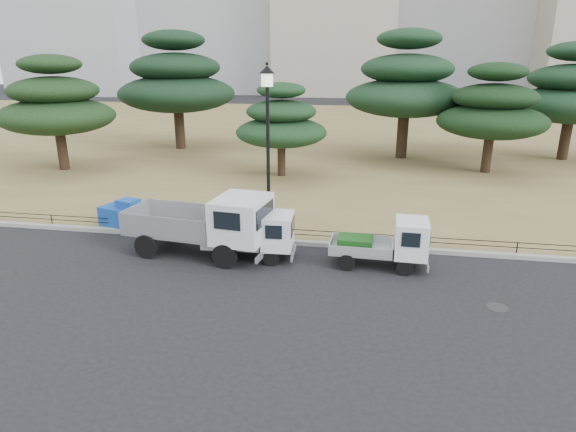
% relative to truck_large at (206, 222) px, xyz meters
% --- Properties ---
extents(ground, '(220.00, 220.00, 0.00)m').
position_rel_truck_large_xyz_m(ground, '(2.75, -1.12, -1.22)').
color(ground, black).
extents(lawn, '(120.00, 56.00, 0.15)m').
position_rel_truck_large_xyz_m(lawn, '(2.75, 29.48, -1.15)').
color(lawn, olive).
rests_on(lawn, ground).
extents(curb, '(120.00, 0.25, 0.16)m').
position_rel_truck_large_xyz_m(curb, '(2.75, 1.48, -1.14)').
color(curb, gray).
rests_on(curb, ground).
extents(truck_large, '(5.24, 2.57, 2.20)m').
position_rel_truck_large_xyz_m(truck_large, '(0.00, 0.00, 0.00)').
color(truck_large, black).
rests_on(truck_large, ground).
extents(truck_kei_front, '(3.15, 1.50, 1.63)m').
position_rel_truck_large_xyz_m(truck_kei_front, '(1.80, -0.05, -0.41)').
color(truck_kei_front, black).
rests_on(truck_kei_front, ground).
extents(truck_kei_rear, '(3.20, 1.45, 1.65)m').
position_rel_truck_large_xyz_m(truck_kei_rear, '(6.20, 0.03, -0.40)').
color(truck_kei_rear, black).
rests_on(truck_kei_rear, ground).
extents(street_lamp, '(0.56, 0.56, 6.25)m').
position_rel_truck_large_xyz_m(street_lamp, '(1.86, 1.78, 3.16)').
color(street_lamp, black).
rests_on(street_lamp, lawn).
extents(pipe_fence, '(38.00, 0.04, 0.40)m').
position_rel_truck_large_xyz_m(pipe_fence, '(2.75, 1.63, -0.78)').
color(pipe_fence, black).
rests_on(pipe_fence, lawn).
extents(tarp_pile, '(1.95, 1.66, 1.11)m').
position_rel_truck_large_xyz_m(tarp_pile, '(-4.25, 2.11, -0.63)').
color(tarp_pile, '#164BAD').
rests_on(tarp_pile, lawn).
extents(manhole, '(0.60, 0.60, 0.01)m').
position_rel_truck_large_xyz_m(manhole, '(9.25, -2.32, -1.22)').
color(manhole, '#2D2D30').
rests_on(manhole, ground).
extents(pine_west_far, '(6.69, 6.69, 6.76)m').
position_rel_truck_large_xyz_m(pine_west_far, '(-13.04, 11.16, 2.83)').
color(pine_west_far, black).
rests_on(pine_west_far, lawn).
extents(pine_west_near, '(8.48, 8.48, 8.48)m').
position_rel_truck_large_xyz_m(pine_west_near, '(-8.80, 19.42, 3.82)').
color(pine_west_near, black).
rests_on(pine_west_near, lawn).
extents(pine_center_left, '(5.18, 5.18, 5.27)m').
position_rel_truck_large_xyz_m(pine_center_left, '(0.45, 11.83, 1.97)').
color(pine_center_left, black).
rests_on(pine_center_left, lawn).
extents(pine_center_right, '(7.90, 7.90, 8.38)m').
position_rel_truck_large_xyz_m(pine_center_right, '(7.57, 18.55, 3.78)').
color(pine_center_right, black).
rests_on(pine_center_right, lawn).
extents(pine_east_near, '(6.25, 6.25, 6.32)m').
position_rel_truck_large_xyz_m(pine_east_near, '(12.35, 14.79, 2.58)').
color(pine_east_near, black).
rests_on(pine_east_near, lawn).
extents(pine_east_far, '(7.56, 7.56, 7.59)m').
position_rel_truck_large_xyz_m(pine_east_far, '(18.30, 19.82, 3.31)').
color(pine_east_far, black).
rests_on(pine_east_far, lawn).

